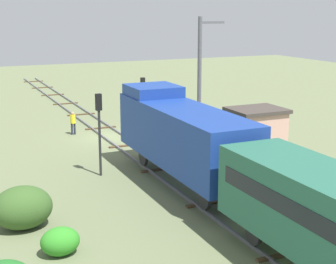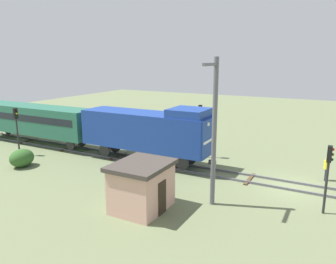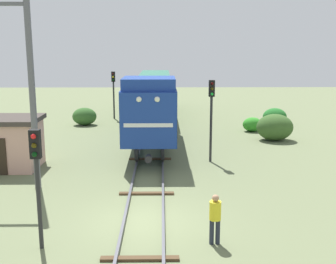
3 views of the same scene
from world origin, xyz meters
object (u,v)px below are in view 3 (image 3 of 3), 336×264
object	(u,v)px
traffic_signal_near	(37,167)
catenary_mast	(31,90)
locomotive	(151,105)
relay_hut	(7,142)
traffic_signal_far	(113,86)
traffic_signal_mid	(211,106)
worker_near_track	(215,215)
passenger_car_leading	(155,88)

from	to	relation	value
traffic_signal_near	catenary_mast	bearing A→B (deg)	107.51
locomotive	catenary_mast	bearing A→B (deg)	-123.94
traffic_signal_near	relay_hut	world-z (taller)	traffic_signal_near
traffic_signal_far	relay_hut	bearing A→B (deg)	-104.12
traffic_signal_near	traffic_signal_mid	size ratio (longest dim) A/B	0.85
traffic_signal_mid	worker_near_track	distance (m)	10.33
traffic_signal_mid	relay_hut	size ratio (longest dim) A/B	1.31
catenary_mast	locomotive	bearing A→B (deg)	56.06
traffic_signal_near	passenger_car_leading	bearing A→B (deg)	83.18
passenger_car_leading	traffic_signal_mid	xyz separation A→B (m)	(3.40, -16.48, 0.64)
locomotive	traffic_signal_near	size ratio (longest dim) A/B	2.99
worker_near_track	catenary_mast	size ratio (longest dim) A/B	0.20
catenary_mast	traffic_signal_mid	bearing A→B (deg)	27.32
worker_near_track	locomotive	bearing A→B (deg)	-50.78
traffic_signal_near	worker_near_track	bearing A→B (deg)	2.17
catenary_mast	passenger_car_leading	bearing A→B (deg)	76.36
traffic_signal_near	traffic_signal_far	size ratio (longest dim) A/B	0.92
traffic_signal_mid	catenary_mast	distance (m)	9.61
relay_hut	worker_near_track	bearing A→B (deg)	-42.19
locomotive	traffic_signal_far	size ratio (longest dim) A/B	2.76
traffic_signal_far	catenary_mast	distance (m)	18.92
traffic_signal_far	relay_hut	xyz separation A→B (m)	(-3.90, -15.50, -1.53)
traffic_signal_far	relay_hut	size ratio (longest dim) A/B	1.20
passenger_car_leading	worker_near_track	size ratio (longest dim) A/B	8.24
locomotive	catenary_mast	size ratio (longest dim) A/B	1.36
traffic_signal_mid	passenger_car_leading	bearing A→B (deg)	101.66
passenger_car_leading	catenary_mast	xyz separation A→B (m)	(-5.06, -20.85, 1.98)
locomotive	worker_near_track	world-z (taller)	locomotive
traffic_signal_near	traffic_signal_far	xyz separation A→B (m)	(-0.40, 24.69, 0.21)
catenary_mast	worker_near_track	bearing A→B (deg)	-37.28
traffic_signal_near	traffic_signal_far	bearing A→B (deg)	90.93
traffic_signal_far	traffic_signal_near	bearing A→B (deg)	-89.07
traffic_signal_near	relay_hut	size ratio (longest dim) A/B	1.11
traffic_signal_far	locomotive	bearing A→B (deg)	-72.31
traffic_signal_far	worker_near_track	bearing A→B (deg)	-76.23
locomotive	traffic_signal_mid	world-z (taller)	locomotive
passenger_car_leading	traffic_signal_mid	bearing A→B (deg)	-78.34
traffic_signal_far	catenary_mast	bearing A→B (deg)	-94.43
locomotive	passenger_car_leading	distance (m)	13.34
traffic_signal_near	worker_near_track	world-z (taller)	traffic_signal_near
traffic_signal_near	traffic_signal_mid	xyz separation A→B (m)	(6.60, 10.26, 0.45)
relay_hut	catenary_mast	bearing A→B (deg)	-53.48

